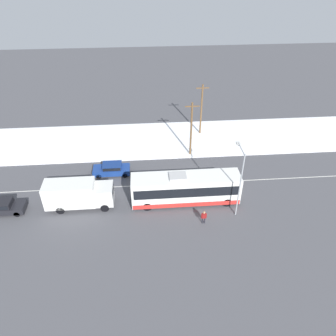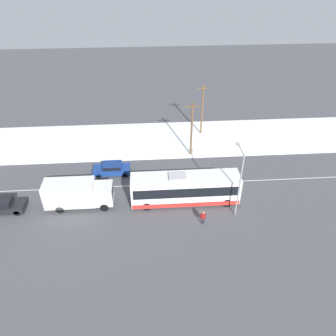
% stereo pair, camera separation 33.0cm
% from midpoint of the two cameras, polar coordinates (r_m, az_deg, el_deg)
% --- Properties ---
extents(ground_plane, '(120.00, 120.00, 0.00)m').
position_cam_midpoint_polar(ground_plane, '(39.08, 4.29, -2.61)').
color(ground_plane, '#4C4C51').
extents(snow_lot, '(80.00, 10.13, 0.12)m').
position_cam_midpoint_polar(snow_lot, '(47.65, 2.52, 5.15)').
color(snow_lot, white).
rests_on(snow_lot, ground_plane).
extents(lane_marking_center, '(60.00, 0.12, 0.00)m').
position_cam_midpoint_polar(lane_marking_center, '(39.08, 4.29, -2.61)').
color(lane_marking_center, silver).
rests_on(lane_marking_center, ground_plane).
extents(city_bus, '(11.62, 2.57, 3.59)m').
position_cam_midpoint_polar(city_bus, '(35.37, 2.81, -3.62)').
color(city_bus, white).
rests_on(city_bus, ground_plane).
extents(box_truck, '(7.16, 2.30, 3.14)m').
position_cam_midpoint_polar(box_truck, '(36.04, -15.74, -4.34)').
color(box_truck, silver).
rests_on(box_truck, ground_plane).
extents(sedan_car, '(4.44, 1.80, 1.46)m').
position_cam_midpoint_polar(sedan_car, '(40.57, -9.99, -0.12)').
color(sedan_car, navy).
rests_on(sedan_car, ground_plane).
extents(parked_car_near_truck, '(4.76, 1.80, 1.52)m').
position_cam_midpoint_polar(parked_car_near_truck, '(38.84, -27.30, -5.93)').
color(parked_car_near_truck, black).
rests_on(parked_car_near_truck, ground_plane).
extents(pedestrian_at_stop, '(0.57, 0.25, 1.59)m').
position_cam_midpoint_polar(pedestrian_at_stop, '(33.43, 5.98, -8.33)').
color(pedestrian_at_stop, '#23232D').
rests_on(pedestrian_at_stop, ground_plane).
extents(streetlamp, '(0.36, 2.70, 7.53)m').
position_cam_midpoint_polar(streetlamp, '(32.95, 12.12, -1.22)').
color(streetlamp, '#9EA3A8').
rests_on(streetlamp, ground_plane).
extents(utility_pole_roadside, '(1.80, 0.24, 7.51)m').
position_cam_midpoint_polar(utility_pole_roadside, '(42.16, 3.84, 6.86)').
color(utility_pole_roadside, brown).
rests_on(utility_pole_roadside, ground_plane).
extents(utility_pole_snowlot, '(1.80, 0.24, 7.58)m').
position_cam_midpoint_polar(utility_pole_snowlot, '(47.46, 5.63, 10.21)').
color(utility_pole_snowlot, brown).
rests_on(utility_pole_snowlot, ground_plane).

